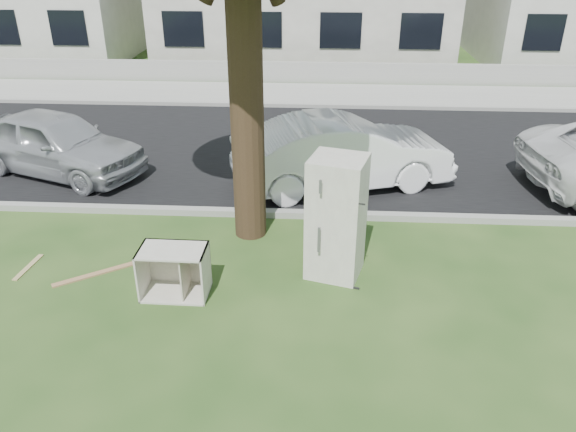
# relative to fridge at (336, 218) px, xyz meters

# --- Properties ---
(ground) EXTENTS (120.00, 120.00, 0.00)m
(ground) POSITION_rel_fridge_xyz_m (-1.03, -0.63, -0.94)
(ground) COLOR #234317
(road) EXTENTS (120.00, 7.00, 0.01)m
(road) POSITION_rel_fridge_xyz_m (-1.03, 5.37, -0.94)
(road) COLOR black
(road) RESTS_ON ground
(kerb_near) EXTENTS (120.00, 0.18, 0.12)m
(kerb_near) POSITION_rel_fridge_xyz_m (-1.03, 1.82, -0.94)
(kerb_near) COLOR gray
(kerb_near) RESTS_ON ground
(kerb_far) EXTENTS (120.00, 0.18, 0.12)m
(kerb_far) POSITION_rel_fridge_xyz_m (-1.03, 8.92, -0.94)
(kerb_far) COLOR gray
(kerb_far) RESTS_ON ground
(sidewalk) EXTENTS (120.00, 2.80, 0.01)m
(sidewalk) POSITION_rel_fridge_xyz_m (-1.03, 10.37, -0.94)
(sidewalk) COLOR gray
(sidewalk) RESTS_ON ground
(low_wall) EXTENTS (120.00, 0.15, 0.70)m
(low_wall) POSITION_rel_fridge_xyz_m (-1.03, 11.97, -0.59)
(low_wall) COLOR gray
(low_wall) RESTS_ON ground
(fridge) EXTENTS (0.94, 0.90, 1.88)m
(fridge) POSITION_rel_fridge_xyz_m (0.00, 0.00, 0.00)
(fridge) COLOR beige
(fridge) RESTS_ON ground
(cabinet) EXTENTS (0.95, 0.60, 0.74)m
(cabinet) POSITION_rel_fridge_xyz_m (-2.30, -0.71, -0.57)
(cabinet) COLOR white
(cabinet) RESTS_ON ground
(plank_a) EXTENTS (1.07, 0.78, 0.02)m
(plank_a) POSITION_rel_fridge_xyz_m (-3.67, -0.31, -0.93)
(plank_a) COLOR #9A714A
(plank_a) RESTS_ON ground
(plank_b) EXTENTS (0.78, 0.61, 0.02)m
(plank_b) POSITION_rel_fridge_xyz_m (-2.63, -0.17, -0.93)
(plank_b) COLOR #9A7B50
(plank_b) RESTS_ON ground
(plank_c) EXTENTS (0.16, 0.76, 0.02)m
(plank_c) POSITION_rel_fridge_xyz_m (-4.78, -0.17, -0.93)
(plank_c) COLOR tan
(plank_c) RESTS_ON ground
(car_center) EXTENTS (4.63, 2.76, 1.44)m
(car_center) POSITION_rel_fridge_xyz_m (0.19, 3.29, -0.22)
(car_center) COLOR white
(car_center) RESTS_ON ground
(car_left) EXTENTS (4.26, 2.92, 1.35)m
(car_left) POSITION_rel_fridge_xyz_m (-5.87, 3.64, -0.27)
(car_left) COLOR #A5A8AC
(car_left) RESTS_ON ground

